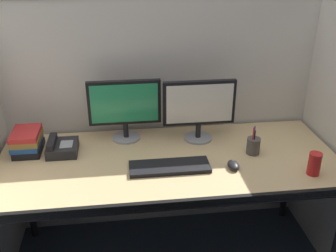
% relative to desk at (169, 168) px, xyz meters
% --- Properties ---
extents(cubicle_partition_rear, '(2.21, 0.06, 1.57)m').
position_rel_desk_xyz_m(cubicle_partition_rear, '(0.00, 0.46, 0.10)').
color(cubicle_partition_rear, beige).
rests_on(cubicle_partition_rear, ground).
extents(desk, '(1.90, 0.80, 0.74)m').
position_rel_desk_xyz_m(desk, '(0.00, 0.00, 0.00)').
color(desk, tan).
rests_on(desk, ground).
extents(monitor_left, '(0.43, 0.17, 0.37)m').
position_rel_desk_xyz_m(monitor_left, '(-0.23, 0.29, 0.27)').
color(monitor_left, gray).
rests_on(monitor_left, desk).
extents(monitor_right, '(0.43, 0.17, 0.37)m').
position_rel_desk_xyz_m(monitor_right, '(0.21, 0.23, 0.27)').
color(monitor_right, gray).
rests_on(monitor_right, desk).
extents(keyboard_main, '(0.43, 0.15, 0.02)m').
position_rel_desk_xyz_m(keyboard_main, '(-0.01, -0.09, 0.06)').
color(keyboard_main, black).
rests_on(keyboard_main, desk).
extents(computer_mouse, '(0.06, 0.10, 0.04)m').
position_rel_desk_xyz_m(computer_mouse, '(0.33, -0.12, 0.07)').
color(computer_mouse, black).
rests_on(computer_mouse, desk).
extents(pen_cup, '(0.08, 0.08, 0.17)m').
position_rel_desk_xyz_m(pen_cup, '(0.48, 0.02, 0.10)').
color(pen_cup, '#4C4742').
rests_on(pen_cup, desk).
extents(desk_phone, '(0.17, 0.19, 0.09)m').
position_rel_desk_xyz_m(desk_phone, '(-0.60, 0.16, 0.08)').
color(desk_phone, black).
rests_on(desk_phone, desk).
extents(soda_can, '(0.07, 0.07, 0.12)m').
position_rel_desk_xyz_m(soda_can, '(0.72, -0.23, 0.11)').
color(soda_can, red).
rests_on(soda_can, desk).
extents(book_stack, '(0.16, 0.22, 0.13)m').
position_rel_desk_xyz_m(book_stack, '(-0.79, 0.20, 0.11)').
color(book_stack, black).
rests_on(book_stack, desk).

